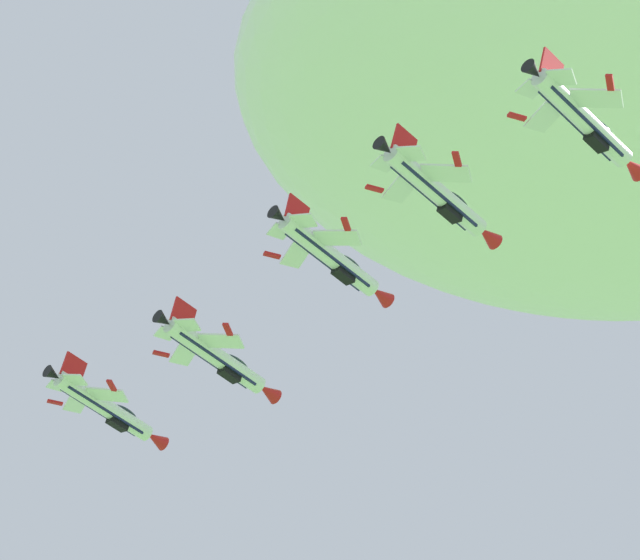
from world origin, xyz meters
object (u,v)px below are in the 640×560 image
at_px(fighter_jet_lead, 106,408).
at_px(fighter_jet_right_outer, 585,121).
at_px(fighter_jet_left_wing, 217,357).
at_px(fighter_jet_right_wing, 331,257).
at_px(fighter_jet_left_outer, 438,193).

bearing_deg(fighter_jet_lead, fighter_jet_right_outer, 0.30).
bearing_deg(fighter_jet_right_outer, fighter_jet_left_wing, -179.13).
distance_m(fighter_jet_lead, fighter_jet_left_wing, 16.82).
xyz_separation_m(fighter_jet_lead, fighter_jet_right_outer, (28.71, -51.33, -1.51)).
xyz_separation_m(fighter_jet_right_wing, fighter_jet_right_outer, (13.93, -23.96, -2.15)).
bearing_deg(fighter_jet_left_wing, fighter_jet_right_outer, 0.87).
bearing_deg(fighter_jet_left_outer, fighter_jet_left_wing, 176.92).
bearing_deg(fighter_jet_lead, fighter_jet_left_wing, -1.14).
height_order(fighter_jet_lead, fighter_jet_right_wing, fighter_jet_right_wing).
relative_size(fighter_jet_left_wing, fighter_jet_left_outer, 1.00).
distance_m(fighter_jet_left_outer, fighter_jet_right_outer, 14.10).
height_order(fighter_jet_right_wing, fighter_jet_right_outer, fighter_jet_right_wing).
xyz_separation_m(fighter_jet_left_wing, fighter_jet_right_wing, (7.08, -12.74, 3.71)).
bearing_deg(fighter_jet_left_wing, fighter_jet_lead, 178.86).
distance_m(fighter_jet_lead, fighter_jet_right_outer, 58.83).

